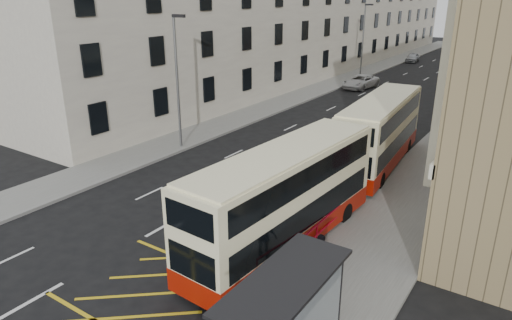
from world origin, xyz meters
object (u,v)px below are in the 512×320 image
Objects in this scene: double_decker_front at (285,199)px; car_dark at (452,48)px; street_lamp_near at (178,75)px; double_decker_rear at (380,132)px; white_van at (361,82)px; car_red at (495,56)px; car_silver at (413,57)px; bus_shelter at (282,314)px; street_lamp_far at (364,37)px; pedestrian_far at (320,257)px.

double_decker_front is 2.24× the size of car_dark.
double_decker_rear is at bearing 18.92° from street_lamp_near.
white_van is 1.10× the size of car_red.
car_dark is (2.38, 13.74, 0.10)m from car_silver.
white_van is at bearing 75.69° from car_red.
street_lamp_near is (-14.69, 12.39, 2.50)m from bus_shelter.
double_decker_front is (11.35, -36.56, -2.62)m from street_lamp_far.
bus_shelter is 0.53× the size of street_lamp_far.
car_dark is (3.53, 30.33, -3.89)m from street_lamp_far.
white_van is (-9.27, 20.82, -1.32)m from double_decker_rear.
car_red is at bearing 81.15° from white_van.
pedestrian_far is at bearing -63.79° from white_van.
double_decker_front is at bearing -5.58° from pedestrian_far.
pedestrian_far is 34.68m from white_van.
bus_shelter is 19.38m from street_lamp_near.
street_lamp_far is 40.52m from pedestrian_far.
double_decker_front is at bearing -102.71° from car_dark.
bus_shelter is at bearing -40.14° from street_lamp_near.
car_red is at bearing 79.12° from street_lamp_near.
bus_shelter is 44.94m from street_lamp_far.
street_lamp_near is at bearing -90.00° from street_lamp_far.
car_silver is 0.85× the size of car_red.
double_decker_front is 67.36m from car_dark.
bus_shelter is at bearing -83.14° from car_silver.
car_red is at bearing 67.07° from street_lamp_far.
double_decker_front is 10.45m from double_decker_rear.
double_decker_rear is 12.14m from pedestrian_far.
street_lamp_far is 38.37m from double_decker_front.
double_decker_front is 2.85m from pedestrian_far.
bus_shelter reaches higher than white_van.
car_red is (-4.12, 67.38, -1.50)m from bus_shelter.
pedestrian_far is at bearing 94.11° from car_red.
street_lamp_near is 2.14× the size of car_silver.
street_lamp_far is 30.79m from car_dark.
car_dark reaches higher than car_silver.
bus_shelter reaches higher than car_silver.
street_lamp_far is at bearing 109.12° from bus_shelter.
bus_shelter is at bearing -100.65° from car_dark.
car_red is (-0.78, 61.54, -1.38)m from double_decker_front.
car_red is at bearing 94.30° from double_decker_front.
street_lamp_near reaches higher than car_red.
car_silver is (1.15, 46.60, -4.00)m from street_lamp_near.
car_red is at bearing -60.03° from pedestrian_far.
pedestrian_far is (13.59, -8.00, -3.64)m from street_lamp_near.
pedestrian_far is 0.39× the size of car_red.
street_lamp_near reaches higher than double_decker_rear.
bus_shelter reaches higher than car_red.
pedestrian_far reaches higher than car_dark.
car_silver is at bearing 86.04° from street_lamp_far.
bus_shelter is at bearing -82.92° from double_decker_rear.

